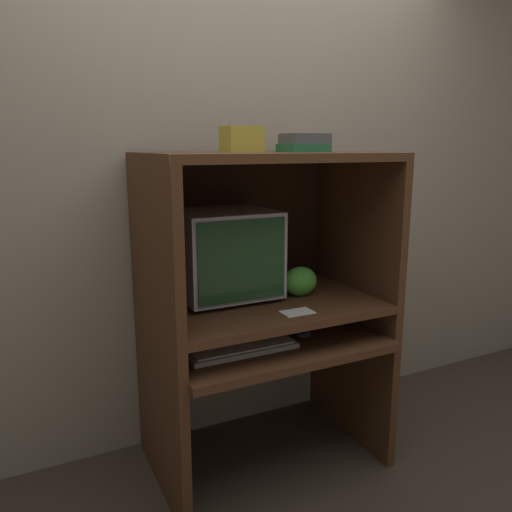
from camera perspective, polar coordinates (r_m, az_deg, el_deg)
ground_plane at (r=2.38m, az=5.04°, el=-25.92°), size 12.00×12.00×0.00m
wall_back at (r=2.53m, az=-3.15°, el=8.44°), size 6.00×0.06×2.60m
desk_base at (r=2.37m, az=1.48°, el=-14.17°), size 1.03×0.72×0.64m
desk_monitor_shelf at (r=2.28m, az=0.98°, el=-5.87°), size 1.03×0.68×0.16m
hutch_upper at (r=2.21m, az=0.58°, el=6.08°), size 1.03×0.68×0.66m
crt_monitor at (r=2.26m, az=-3.61°, el=0.33°), size 0.43×0.40×0.40m
keyboard at (r=2.11m, az=-1.56°, el=-10.58°), size 0.47×0.14×0.03m
mouse at (r=2.26m, az=5.49°, el=-8.94°), size 0.07×0.05×0.03m
snack_bag at (r=2.33m, az=5.06°, el=-2.90°), size 0.17×0.12×0.14m
book_stack at (r=2.20m, az=5.51°, el=12.72°), size 0.19×0.16×0.08m
paper_card at (r=2.11m, az=4.76°, el=-6.42°), size 0.13×0.09×0.00m
storage_box at (r=2.17m, az=-1.66°, el=13.19°), size 0.15×0.13×0.11m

